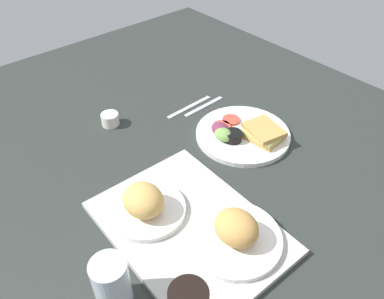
# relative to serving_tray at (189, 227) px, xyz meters

# --- Properties ---
(ground_plane) EXTENTS (1.90, 1.50, 0.03)m
(ground_plane) POSITION_rel_serving_tray_xyz_m (0.16, -0.20, -0.02)
(ground_plane) COLOR #282D2B
(serving_tray) EXTENTS (0.46, 0.34, 0.02)m
(serving_tray) POSITION_rel_serving_tray_xyz_m (0.00, 0.00, 0.00)
(serving_tray) COLOR #B2B2AD
(serving_tray) RESTS_ON ground_plane
(bread_plate_near) EXTENTS (0.22, 0.22, 0.09)m
(bread_plate_near) POSITION_rel_serving_tray_xyz_m (-0.10, -0.05, 0.04)
(bread_plate_near) COLOR white
(bread_plate_near) RESTS_ON serving_tray
(bread_plate_far) EXTENTS (0.19, 0.19, 0.09)m
(bread_plate_far) POSITION_rel_serving_tray_xyz_m (0.10, 0.06, 0.04)
(bread_plate_far) COLOR white
(bread_plate_far) RESTS_ON serving_tray
(plate_with_salad) EXTENTS (0.29, 0.29, 0.05)m
(plate_with_salad) POSITION_rel_serving_tray_xyz_m (0.16, -0.36, 0.01)
(plate_with_salad) COLOR white
(plate_with_salad) RESTS_ON ground_plane
(drinking_glass) EXTENTS (0.07, 0.07, 0.13)m
(drinking_glass) POSITION_rel_serving_tray_xyz_m (-0.04, 0.23, 0.06)
(drinking_glass) COLOR silver
(drinking_glass) RESTS_ON ground_plane
(espresso_cup) EXTENTS (0.06, 0.06, 0.04)m
(espresso_cup) POSITION_rel_serving_tray_xyz_m (0.49, -0.08, 0.01)
(espresso_cup) COLOR silver
(espresso_cup) RESTS_ON ground_plane
(fork) EXTENTS (0.02, 0.17, 0.01)m
(fork) POSITION_rel_serving_tray_xyz_m (0.36, -0.38, -0.01)
(fork) COLOR #B7B7BC
(fork) RESTS_ON ground_plane
(knife) EXTENTS (0.02, 0.19, 0.01)m
(knife) POSITION_rel_serving_tray_xyz_m (0.39, -0.34, -0.01)
(knife) COLOR #B7B7BC
(knife) RESTS_ON ground_plane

